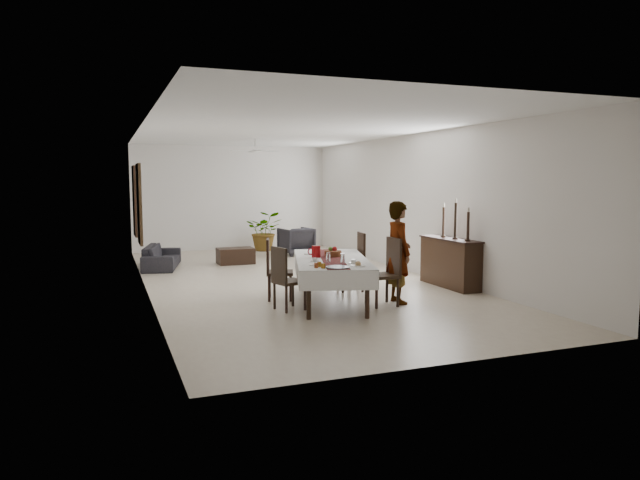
# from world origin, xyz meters

# --- Properties ---
(floor) EXTENTS (6.00, 12.00, 0.00)m
(floor) POSITION_xyz_m (0.00, 0.00, 0.00)
(floor) COLOR beige
(floor) RESTS_ON ground
(ceiling) EXTENTS (6.00, 12.00, 0.02)m
(ceiling) POSITION_xyz_m (0.00, 0.00, 3.20)
(ceiling) COLOR white
(ceiling) RESTS_ON wall_back
(wall_back) EXTENTS (6.00, 0.02, 3.20)m
(wall_back) POSITION_xyz_m (0.00, 6.00, 1.60)
(wall_back) COLOR white
(wall_back) RESTS_ON floor
(wall_front) EXTENTS (6.00, 0.02, 3.20)m
(wall_front) POSITION_xyz_m (0.00, -6.00, 1.60)
(wall_front) COLOR white
(wall_front) RESTS_ON floor
(wall_left) EXTENTS (0.02, 12.00, 3.20)m
(wall_left) POSITION_xyz_m (-3.00, 0.00, 1.60)
(wall_left) COLOR white
(wall_left) RESTS_ON floor
(wall_right) EXTENTS (0.02, 12.00, 3.20)m
(wall_right) POSITION_xyz_m (3.00, 0.00, 1.60)
(wall_right) COLOR white
(wall_right) RESTS_ON floor
(dining_table_top) EXTENTS (1.71, 2.68, 0.05)m
(dining_table_top) POSITION_xyz_m (-0.04, -2.39, 0.75)
(dining_table_top) COLOR black
(dining_table_top) RESTS_ON table_leg_fl
(table_leg_fl) EXTENTS (0.09, 0.09, 0.73)m
(table_leg_fl) POSITION_xyz_m (-0.81, -3.39, 0.36)
(table_leg_fl) COLOR black
(table_leg_fl) RESTS_ON floor
(table_leg_fr) EXTENTS (0.09, 0.09, 0.73)m
(table_leg_fr) POSITION_xyz_m (0.06, -3.65, 0.36)
(table_leg_fr) COLOR black
(table_leg_fr) RESTS_ON floor
(table_leg_bl) EXTENTS (0.09, 0.09, 0.73)m
(table_leg_bl) POSITION_xyz_m (-0.13, -1.13, 0.36)
(table_leg_bl) COLOR black
(table_leg_bl) RESTS_ON floor
(table_leg_br) EXTENTS (0.09, 0.09, 0.73)m
(table_leg_br) POSITION_xyz_m (0.74, -1.39, 0.36)
(table_leg_br) COLOR black
(table_leg_br) RESTS_ON floor
(tablecloth_top) EXTENTS (1.94, 2.91, 0.01)m
(tablecloth_top) POSITION_xyz_m (-0.04, -2.39, 0.78)
(tablecloth_top) COLOR silver
(tablecloth_top) RESTS_ON dining_table_top
(tablecloth_drape_left) EXTENTS (0.78, 2.56, 0.31)m
(tablecloth_drape_left) POSITION_xyz_m (-0.62, -2.21, 0.63)
(tablecloth_drape_left) COLOR white
(tablecloth_drape_left) RESTS_ON dining_table_top
(tablecloth_drape_right) EXTENTS (0.78, 2.56, 0.31)m
(tablecloth_drape_right) POSITION_xyz_m (0.54, -2.56, 0.63)
(tablecloth_drape_right) COLOR white
(tablecloth_drape_right) RESTS_ON dining_table_top
(tablecloth_drape_near) EXTENTS (1.17, 0.36, 0.31)m
(tablecloth_drape_near) POSITION_xyz_m (-0.42, -3.66, 0.63)
(tablecloth_drape_near) COLOR white
(tablecloth_drape_near) RESTS_ON dining_table_top
(tablecloth_drape_far) EXTENTS (1.17, 0.36, 0.31)m
(tablecloth_drape_far) POSITION_xyz_m (0.35, -1.11, 0.63)
(tablecloth_drape_far) COLOR white
(tablecloth_drape_far) RESTS_ON dining_table_top
(table_runner) EXTENTS (1.09, 2.58, 0.00)m
(table_runner) POSITION_xyz_m (-0.04, -2.39, 0.79)
(table_runner) COLOR maroon
(table_runner) RESTS_ON tablecloth_top
(red_pitcher) EXTENTS (0.19, 0.19, 0.21)m
(red_pitcher) POSITION_xyz_m (-0.24, -2.16, 0.89)
(red_pitcher) COLOR #950A0D
(red_pitcher) RESTS_ON tablecloth_top
(pitcher_handle) EXTENTS (0.13, 0.06, 0.12)m
(pitcher_handle) POSITION_xyz_m (-0.32, -2.14, 0.89)
(pitcher_handle) COLOR maroon
(pitcher_handle) RESTS_ON red_pitcher
(wine_glass_near) EXTENTS (0.07, 0.07, 0.18)m
(wine_glass_near) POSITION_xyz_m (-0.11, -3.07, 0.88)
(wine_glass_near) COLOR white
(wine_glass_near) RESTS_ON tablecloth_top
(wine_glass_mid) EXTENTS (0.07, 0.07, 0.18)m
(wine_glass_mid) POSITION_xyz_m (-0.30, -2.90, 0.88)
(wine_glass_mid) COLOR white
(wine_glass_mid) RESTS_ON tablecloth_top
(teacup_right) EXTENTS (0.09, 0.09, 0.06)m
(teacup_right) POSITION_xyz_m (0.08, -3.07, 0.82)
(teacup_right) COLOR white
(teacup_right) RESTS_ON saucer_right
(saucer_right) EXTENTS (0.16, 0.16, 0.01)m
(saucer_right) POSITION_xyz_m (0.08, -3.07, 0.79)
(saucer_right) COLOR white
(saucer_right) RESTS_ON tablecloth_top
(teacup_left) EXTENTS (0.09, 0.09, 0.06)m
(teacup_left) POSITION_xyz_m (-0.44, -2.65, 0.82)
(teacup_left) COLOR silver
(teacup_left) RESTS_ON saucer_left
(saucer_left) EXTENTS (0.16, 0.16, 0.01)m
(saucer_left) POSITION_xyz_m (-0.44, -2.65, 0.79)
(saucer_left) COLOR silver
(saucer_left) RESTS_ON tablecloth_top
(plate_near_right) EXTENTS (0.25, 0.25, 0.02)m
(plate_near_right) POSITION_xyz_m (0.02, -3.38, 0.80)
(plate_near_right) COLOR white
(plate_near_right) RESTS_ON tablecloth_top
(bread_near_right) EXTENTS (0.09, 0.09, 0.09)m
(bread_near_right) POSITION_xyz_m (0.02, -3.38, 0.82)
(bread_near_right) COLOR tan
(bread_near_right) RESTS_ON plate_near_right
(plate_near_left) EXTENTS (0.25, 0.25, 0.02)m
(plate_near_left) POSITION_xyz_m (-0.56, -3.04, 0.80)
(plate_near_left) COLOR white
(plate_near_left) RESTS_ON tablecloth_top
(plate_far_left) EXTENTS (0.25, 0.25, 0.02)m
(plate_far_left) POSITION_xyz_m (-0.19, -1.75, 0.80)
(plate_far_left) COLOR silver
(plate_far_left) RESTS_ON tablecloth_top
(serving_tray) EXTENTS (0.37, 0.37, 0.02)m
(serving_tray) POSITION_xyz_m (-0.35, -3.43, 0.80)
(serving_tray) COLOR #414146
(serving_tray) RESTS_ON tablecloth_top
(jam_jar_a) EXTENTS (0.07, 0.07, 0.08)m
(jam_jar_a) POSITION_xyz_m (-0.58, -3.39, 0.83)
(jam_jar_a) COLOR #975D15
(jam_jar_a) RESTS_ON tablecloth_top
(jam_jar_b) EXTENTS (0.07, 0.07, 0.08)m
(jam_jar_b) POSITION_xyz_m (-0.66, -3.30, 0.83)
(jam_jar_b) COLOR maroon
(jam_jar_b) RESTS_ON tablecloth_top
(jam_jar_c) EXTENTS (0.07, 0.07, 0.08)m
(jam_jar_c) POSITION_xyz_m (-0.58, -3.22, 0.83)
(jam_jar_c) COLOR brown
(jam_jar_c) RESTS_ON tablecloth_top
(fruit_basket) EXTENTS (0.31, 0.31, 0.10)m
(fruit_basket) POSITION_xyz_m (0.09, -2.15, 0.84)
(fruit_basket) COLOR brown
(fruit_basket) RESTS_ON tablecloth_top
(fruit_red) EXTENTS (0.09, 0.09, 0.09)m
(fruit_red) POSITION_xyz_m (0.12, -2.14, 0.92)
(fruit_red) COLOR maroon
(fruit_red) RESTS_ON fruit_basket
(fruit_green) EXTENTS (0.08, 0.08, 0.08)m
(fruit_green) POSITION_xyz_m (0.06, -2.11, 0.92)
(fruit_green) COLOR #497121
(fruit_green) RESTS_ON fruit_basket
(chair_right_near_seat) EXTENTS (0.49, 0.49, 0.06)m
(chair_right_near_seat) POSITION_xyz_m (0.70, -2.89, 0.51)
(chair_right_near_seat) COLOR black
(chair_right_near_seat) RESTS_ON chair_right_near_leg_fl
(chair_right_near_leg_fl) EXTENTS (0.05, 0.05, 0.49)m
(chair_right_near_leg_fl) POSITION_xyz_m (0.90, -3.09, 0.24)
(chair_right_near_leg_fl) COLOR black
(chair_right_near_leg_fl) RESTS_ON floor
(chair_right_near_leg_fr) EXTENTS (0.05, 0.05, 0.49)m
(chair_right_near_leg_fr) POSITION_xyz_m (0.90, -2.69, 0.24)
(chair_right_near_leg_fr) COLOR black
(chair_right_near_leg_fr) RESTS_ON floor
(chair_right_near_leg_bl) EXTENTS (0.05, 0.05, 0.49)m
(chair_right_near_leg_bl) POSITION_xyz_m (0.50, -3.09, 0.24)
(chair_right_near_leg_bl) COLOR black
(chair_right_near_leg_bl) RESTS_ON floor
(chair_right_near_leg_br) EXTENTS (0.05, 0.05, 0.49)m
(chair_right_near_leg_br) POSITION_xyz_m (0.50, -2.69, 0.24)
(chair_right_near_leg_br) COLOR black
(chair_right_near_leg_br) RESTS_ON floor
(chair_right_near_back) EXTENTS (0.05, 0.49, 0.63)m
(chair_right_near_back) POSITION_xyz_m (0.92, -2.89, 0.85)
(chair_right_near_back) COLOR black
(chair_right_near_back) RESTS_ON chair_right_near_seat
(chair_right_far_seat) EXTENTS (0.56, 0.56, 0.05)m
(chair_right_far_seat) POSITION_xyz_m (0.72, -1.48, 0.50)
(chair_right_far_seat) COLOR black
(chair_right_far_seat) RESTS_ON chair_right_far_leg_fl
(chair_right_far_leg_fl) EXTENTS (0.06, 0.06, 0.48)m
(chair_right_far_leg_fl) POSITION_xyz_m (0.88, -1.71, 0.24)
(chair_right_far_leg_fl) COLOR black
(chair_right_far_leg_fl) RESTS_ON floor
(chair_right_far_leg_fr) EXTENTS (0.06, 0.06, 0.48)m
(chair_right_far_leg_fr) POSITION_xyz_m (0.95, -1.32, 0.24)
(chair_right_far_leg_fr) COLOR black
(chair_right_far_leg_fr) RESTS_ON floor
(chair_right_far_leg_bl) EXTENTS (0.06, 0.06, 0.48)m
(chair_right_far_leg_bl) POSITION_xyz_m (0.50, -1.64, 0.24)
(chair_right_far_leg_bl) COLOR black
(chair_right_far_leg_bl) RESTS_ON floor
(chair_right_far_leg_br) EXTENTS (0.06, 0.06, 0.48)m
(chair_right_far_leg_br) POSITION_xyz_m (0.56, -1.26, 0.24)
(chair_right_far_leg_br) COLOR black
(chair_right_far_leg_br) RESTS_ON floor
(chair_right_far_back) EXTENTS (0.12, 0.48, 0.61)m
(chair_right_far_back) POSITION_xyz_m (0.94, -1.52, 0.83)
(chair_right_far_back) COLOR black
(chair_right_far_back) RESTS_ON chair_right_far_seat
(chair_left_near_seat) EXTENTS (0.55, 0.55, 0.05)m
(chair_left_near_seat) POSITION_xyz_m (-0.88, -2.64, 0.47)
(chair_left_near_seat) COLOR black
(chair_left_near_seat) RESTS_ON chair_left_near_leg_fl
(chair_left_near_leg_fl) EXTENTS (0.06, 0.06, 0.44)m
(chair_left_near_leg_fl) POSITION_xyz_m (-1.11, -2.51, 0.22)
(chair_left_near_leg_fl) COLOR black
(chair_left_near_leg_fl) RESTS_ON floor
(chair_left_near_leg_fr) EXTENTS (0.06, 0.06, 0.44)m
(chair_left_near_leg_fr) POSITION_xyz_m (-1.01, -2.87, 0.22)
(chair_left_near_leg_fr) COLOR black
(chair_left_near_leg_fr) RESTS_ON floor
(chair_left_near_leg_bl) EXTENTS (0.06, 0.06, 0.44)m
(chair_left_near_leg_bl) POSITION_xyz_m (-0.76, -2.42, 0.22)
(chair_left_near_leg_bl) COLOR black
(chair_left_near_leg_bl) RESTS_ON floor
(chair_left_near_leg_br) EXTENTS (0.06, 0.06, 0.44)m
(chair_left_near_leg_br) POSITION_xyz_m (-0.66, -2.77, 0.22)
(chair_left_near_leg_br) COLOR black
(chair_left_near_leg_br) RESTS_ON floor
(chair_left_near_back) EXTENTS (0.16, 0.44, 0.57)m
(chair_left_near_back) POSITION_xyz_m (-1.08, -2.69, 0.77)
(chair_left_near_back) COLOR black
(chair_left_near_back) RESTS_ON chair_left_near_seat
(chair_left_far_seat) EXTENTS (0.58, 0.58, 0.05)m
(chair_left_far_seat) POSITION_xyz_m (-0.80, -1.80, 0.49)
(chair_left_far_seat) COLOR black
(chair_left_far_seat) RESTS_ON chair_left_far_leg_fl
(chair_left_far_leg_fl) EXTENTS (0.06, 0.06, 0.46)m
(chair_left_far_leg_fl) POSITION_xyz_m (-0.93, -1.56, 0.23)
(chair_left_far_leg_fl) COLOR black
(chair_left_far_leg_fl) RESTS_ON floor
(chair_left_far_leg_fr) EXTENTS (0.06, 0.06, 0.46)m
(chair_left_far_leg_fr) POSITION_xyz_m (-1.04, -1.93, 0.23)
(chair_left_far_leg_fr) COLOR black
(chair_left_far_leg_fr) RESTS_ON floor
(chair_left_far_leg_bl) EXTENTS (0.06, 0.06, 0.46)m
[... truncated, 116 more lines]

